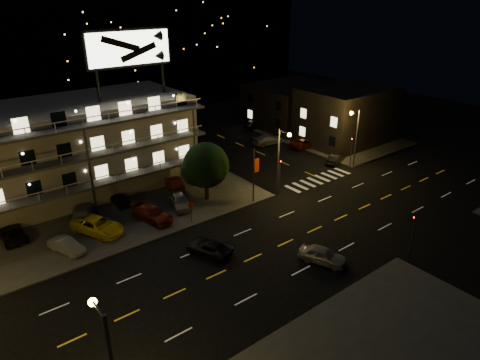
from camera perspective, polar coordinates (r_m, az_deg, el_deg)
ground at (r=39.88m, az=3.98°, el=-9.31°), size 140.00×140.00×0.00m
curb_nw at (r=50.30m, az=-24.26°, el=-3.98°), size 44.00×24.00×0.15m
curb_ne at (r=72.30m, az=11.26°, el=5.96°), size 16.00×24.00×0.15m
motel at (r=52.69m, az=-22.15°, el=3.89°), size 28.00×13.80×18.10m
side_bldg_front at (r=68.71m, az=14.04°, el=8.40°), size 14.06×10.00×8.50m
side_bldg_back at (r=76.58m, az=6.93°, el=9.92°), size 14.06×12.00×7.00m
hill_backdrop at (r=95.34m, az=-28.77°, el=14.96°), size 120.00×25.00×24.00m
streetlight_nc at (r=48.04m, az=5.43°, el=3.27°), size 0.44×1.92×8.00m
streetlight_ne at (r=58.03m, az=15.12°, el=6.20°), size 1.92×0.44×8.00m
streetlight_s at (r=24.11m, az=-17.04°, el=-21.81°), size 0.44×1.92×8.00m
signal_nw at (r=49.62m, az=5.30°, el=0.99°), size 0.20×0.27×4.60m
signal_sw at (r=40.36m, az=22.05°, el=-6.51°), size 0.20×0.27×4.60m
signal_ne at (r=58.77m, az=14.64°, el=4.01°), size 0.27×0.20×4.60m
banner_north at (r=46.81m, az=1.91°, el=0.78°), size 0.83×0.16×6.40m
stop_sign at (r=43.42m, az=-6.51°, el=-3.83°), size 0.91×0.11×2.61m
tree at (r=47.20m, az=-4.62°, el=1.80°), size 5.28×5.08×6.65m
lot_car_1 at (r=42.04m, az=-22.15°, el=-8.10°), size 2.64×4.00×1.25m
lot_car_2 at (r=44.02m, az=-18.43°, el=-5.78°), size 4.54×6.08×1.54m
lot_car_3 at (r=44.86m, az=-11.63°, el=-4.44°), size 3.29×5.40×1.46m
lot_car_4 at (r=47.02m, az=-8.04°, el=-2.76°), size 2.86×4.66×1.48m
lot_car_6 at (r=46.14m, az=-28.05°, el=-6.33°), size 2.10×4.42×1.22m
lot_car_7 at (r=47.27m, az=-20.24°, el=-4.01°), size 3.79×5.26×1.41m
lot_car_8 at (r=49.07m, az=-15.75°, el=-2.45°), size 1.56×3.67×1.24m
lot_car_9 at (r=51.44m, az=-8.88°, el=-0.39°), size 2.49×4.72×1.48m
side_car_0 at (r=60.38m, az=12.67°, el=2.83°), size 4.37×2.83×1.36m
side_car_1 at (r=65.75m, az=8.77°, el=4.91°), size 5.12×2.59×1.39m
side_car_2 at (r=66.50m, az=3.71°, el=5.38°), size 5.12×2.46×1.44m
side_car_3 at (r=74.40m, az=1.96°, el=7.48°), size 4.72×2.37×1.54m
road_car_east at (r=38.49m, az=10.99°, el=-9.83°), size 3.18×4.55×1.44m
road_car_west at (r=39.10m, az=-4.20°, el=-8.98°), size 3.55×4.93×1.25m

